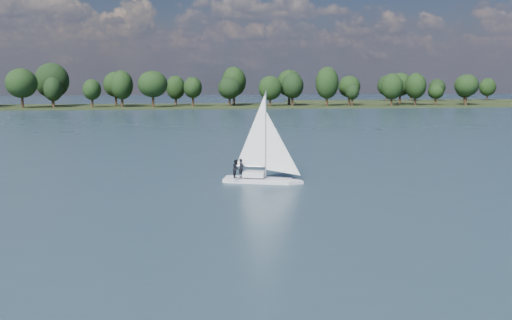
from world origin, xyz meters
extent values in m
plane|color=#233342|center=(0.00, 100.00, 0.00)|extent=(700.00, 700.00, 0.00)
cube|color=black|center=(0.00, 212.00, 0.00)|extent=(660.00, 40.00, 1.50)
cube|color=black|center=(160.00, 260.00, 0.00)|extent=(220.00, 30.00, 1.40)
cube|color=white|center=(0.47, 34.10, 0.00)|extent=(7.32, 4.31, 0.83)
cube|color=white|center=(0.47, 34.10, 0.83)|extent=(2.38, 1.89, 0.52)
cylinder|color=silver|center=(0.47, 34.10, 4.73)|extent=(0.12, 0.12, 8.32)
imported|color=black|center=(-1.27, 34.29, 1.45)|extent=(0.73, 0.78, 1.79)
imported|color=black|center=(-1.82, 33.85, 1.45)|extent=(0.90, 1.03, 1.79)
camera|label=1|loc=(-7.74, -20.06, 9.63)|focal=40.00mm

